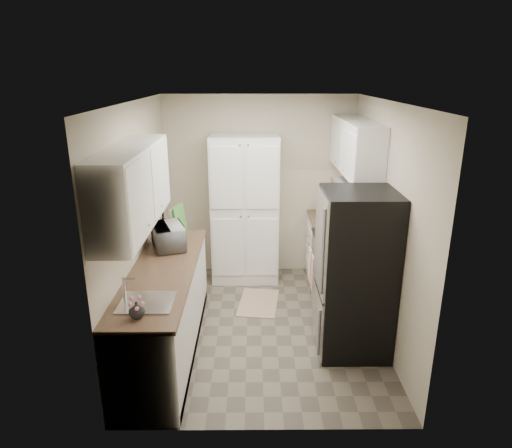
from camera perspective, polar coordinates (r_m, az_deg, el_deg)
name	(u,v)px	position (r m, az deg, el deg)	size (l,w,h in m)	color
ground	(261,326)	(5.37, 0.64, -12.63)	(3.20, 3.20, 0.00)	#665B4C
room_shell	(260,189)	(4.73, 0.49, 4.42)	(2.64, 3.24, 2.52)	beige
pantry_cabinet	(245,210)	(6.17, -1.40, 1.79)	(0.90, 0.55, 2.00)	white
base_cabinet_left	(166,311)	(4.86, -11.21, -10.62)	(0.60, 2.30, 0.88)	white
countertop_left	(163,270)	(4.66, -11.56, -5.67)	(0.63, 2.33, 0.04)	brown
base_cabinet_right	(332,251)	(6.33, 9.47, -3.40)	(0.60, 0.80, 0.88)	white
countertop_right	(334,219)	(6.18, 9.70, 0.56)	(0.63, 0.83, 0.04)	brown
electric_range	(342,274)	(5.59, 10.68, -6.10)	(0.71, 0.78, 1.13)	#B7B7BC
refrigerator	(355,273)	(4.72, 12.31, -6.04)	(0.70, 0.72, 1.70)	#B7B7BC
microwave	(169,237)	(5.12, -10.84, -1.55)	(0.47, 0.32, 0.26)	silver
wine_bottle	(164,226)	(5.45, -11.48, -0.23)	(0.07, 0.07, 0.28)	black
flower_vase	(137,310)	(3.79, -14.69, -10.34)	(0.13, 0.13, 0.13)	silver
cutting_board	(180,219)	(5.57, -9.50, 0.63)	(0.02, 0.27, 0.34)	green
toaster_oven	(333,208)	(6.26, 9.66, 2.05)	(0.30, 0.38, 0.22)	#ABACB0
fruit_basket	(336,196)	(6.21, 9.96, 3.42)	(0.22, 0.22, 0.09)	#D95207
kitchen_mat	(258,303)	(5.84, 0.31, -9.79)	(0.47, 0.75, 0.01)	tan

